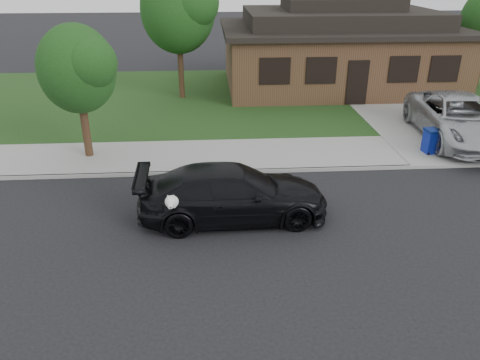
{
  "coord_description": "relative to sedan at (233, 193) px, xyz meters",
  "views": [
    {
      "loc": [
        -3.09,
        -10.87,
        6.47
      ],
      "look_at": [
        -2.33,
        0.6,
        1.1
      ],
      "focal_mm": 35.0,
      "sensor_mm": 36.0,
      "label": 1
    }
  ],
  "objects": [
    {
      "name": "house",
      "position": [
        6.53,
        14.5,
        1.38
      ],
      "size": [
        12.6,
        8.6,
        4.65
      ],
      "color": "#422B1C",
      "rests_on": "ground"
    },
    {
      "name": "driveway",
      "position": [
        8.53,
        9.5,
        -0.68
      ],
      "size": [
        4.5,
        13.0,
        0.14
      ],
      "primitive_type": "cube",
      "color": "gray",
      "rests_on": "ground"
    },
    {
      "name": "recycling_bin",
      "position": [
        7.46,
        4.11,
        -0.17
      ],
      "size": [
        0.59,
        0.61,
        0.9
      ],
      "rotation": [
        0.0,
        0.0,
        0.1
      ],
      "color": "#0D1D90",
      "rests_on": "sidewalk"
    },
    {
      "name": "sedan",
      "position": [
        0.0,
        0.0,
        0.0
      ],
      "size": [
        5.25,
        2.5,
        1.5
      ],
      "rotation": [
        0.0,
        0.0,
        1.61
      ],
      "color": "black",
      "rests_on": "ground"
    },
    {
      "name": "lawn",
      "position": [
        2.53,
        12.5,
        -0.69
      ],
      "size": [
        60.0,
        13.0,
        0.13
      ],
      "primitive_type": "cube",
      "color": "#193814",
      "rests_on": "ground"
    },
    {
      "name": "tree_2",
      "position": [
        -4.85,
        4.61,
        2.52
      ],
      "size": [
        2.73,
        2.6,
        4.59
      ],
      "color": "#332114",
      "rests_on": "ground"
    },
    {
      "name": "minivan",
      "position": [
        9.07,
        5.4,
        0.23
      ],
      "size": [
        3.39,
        6.33,
        1.69
      ],
      "primitive_type": "imported",
      "rotation": [
        0.0,
        0.0,
        -0.1
      ],
      "color": "#B3B6BB",
      "rests_on": "driveway"
    },
    {
      "name": "curb",
      "position": [
        2.53,
        3.0,
        -0.69
      ],
      "size": [
        60.0,
        0.12,
        0.12
      ],
      "primitive_type": "cube",
      "color": "gray",
      "rests_on": "ground"
    },
    {
      "name": "sidewalk",
      "position": [
        2.53,
        4.5,
        -0.69
      ],
      "size": [
        60.0,
        3.0,
        0.12
      ],
      "primitive_type": "cube",
      "color": "gray",
      "rests_on": "ground"
    },
    {
      "name": "ground",
      "position": [
        2.53,
        -0.5,
        -0.75
      ],
      "size": [
        120.0,
        120.0,
        0.0
      ],
      "primitive_type": "plane",
      "color": "black",
      "rests_on": "ground"
    },
    {
      "name": "tree_0",
      "position": [
        -1.8,
        12.38,
        3.73
      ],
      "size": [
        3.78,
        3.6,
        6.34
      ],
      "color": "#332114",
      "rests_on": "ground"
    }
  ]
}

